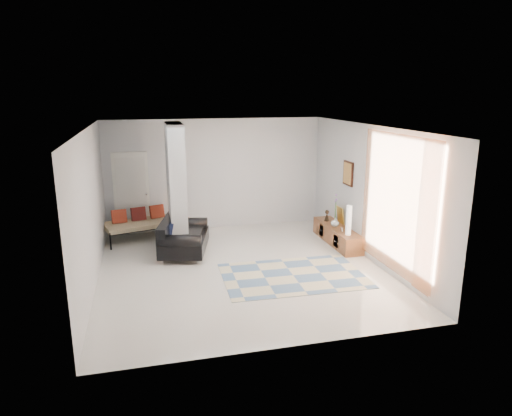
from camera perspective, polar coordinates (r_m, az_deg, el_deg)
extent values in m
plane|color=beige|center=(9.24, -1.91, -7.57)|extent=(6.00, 6.00, 0.00)
plane|color=white|center=(8.60, -2.06, 10.02)|extent=(6.00, 6.00, 0.00)
plane|color=silver|center=(11.71, -5.07, 4.22)|extent=(6.00, 0.00, 6.00)
plane|color=silver|center=(6.03, 4.04, -5.54)|extent=(6.00, 0.00, 6.00)
plane|color=silver|center=(8.69, -20.01, -0.17)|extent=(0.00, 6.00, 6.00)
plane|color=silver|center=(9.75, 14.03, 1.79)|extent=(0.00, 6.00, 6.00)
cube|color=#A6ABAD|center=(10.22, -9.93, 2.57)|extent=(0.35, 1.20, 2.80)
cube|color=silver|center=(11.61, -15.29, 1.76)|extent=(0.85, 0.06, 2.04)
plane|color=orange|center=(8.73, 17.09, 0.47)|extent=(0.00, 2.55, 2.55)
cube|color=#34170E|center=(10.57, 11.45, 4.27)|extent=(0.04, 0.45, 0.55)
cube|color=brown|center=(10.83, 10.11, -3.34)|extent=(0.45, 1.92, 0.40)
cube|color=#34170E|center=(10.37, 9.97, -4.12)|extent=(0.02, 0.26, 0.28)
cube|color=#34170E|center=(11.12, 8.21, -2.79)|extent=(0.02, 0.26, 0.28)
cube|color=gold|center=(11.02, 10.50, -0.87)|extent=(0.09, 0.32, 0.40)
cube|color=silver|center=(10.34, 10.62, -2.70)|extent=(0.04, 0.10, 0.12)
cylinder|color=silver|center=(9.66, -11.56, -6.55)|extent=(0.05, 0.05, 0.10)
cylinder|color=silver|center=(10.87, -10.29, -4.11)|extent=(0.05, 0.05, 0.10)
cylinder|color=silver|center=(9.55, -7.25, -6.62)|extent=(0.05, 0.05, 0.10)
cylinder|color=silver|center=(10.77, -6.46, -4.14)|extent=(0.05, 0.05, 0.10)
cube|color=black|center=(10.14, -8.91, -4.22)|extent=(1.26, 1.72, 0.30)
cube|color=black|center=(10.10, -11.03, -2.42)|extent=(0.56, 1.55, 0.36)
cylinder|color=black|center=(9.45, -9.52, -4.16)|extent=(0.92, 0.48, 0.28)
cylinder|color=black|center=(10.68, -8.47, -1.94)|extent=(0.92, 0.48, 0.28)
cube|color=black|center=(10.07, -10.36, -2.32)|extent=(0.27, 0.58, 0.31)
cylinder|color=black|center=(10.72, -17.73, -3.99)|extent=(0.04, 0.04, 0.40)
cylinder|color=black|center=(11.24, -7.94, -2.59)|extent=(0.04, 0.04, 0.40)
cylinder|color=black|center=(11.49, -18.59, -2.85)|extent=(0.04, 0.04, 0.40)
cylinder|color=black|center=(11.97, -9.39, -1.59)|extent=(0.04, 0.04, 0.40)
cube|color=beige|center=(11.26, -13.38, -1.86)|extent=(2.13, 1.33, 0.12)
cube|color=maroon|center=(11.20, -16.74, -1.00)|extent=(0.37, 0.25, 0.33)
cube|color=#5A1A16|center=(11.30, -14.49, -0.71)|extent=(0.37, 0.25, 0.33)
cube|color=maroon|center=(11.42, -12.28, -0.42)|extent=(0.37, 0.25, 0.33)
cube|color=beige|center=(8.91, 4.66, -8.41)|extent=(2.75, 1.88, 0.01)
cylinder|color=beige|center=(10.14, 11.52, -1.51)|extent=(0.12, 0.12, 0.65)
imported|color=silver|center=(10.76, 9.85, -1.77)|extent=(0.22, 0.22, 0.20)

